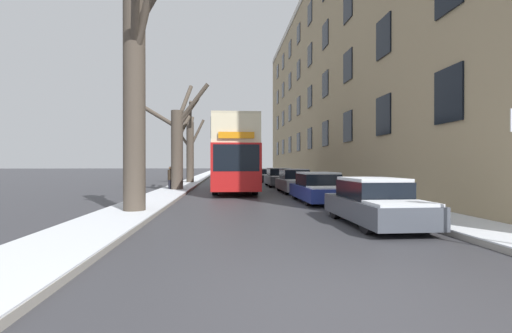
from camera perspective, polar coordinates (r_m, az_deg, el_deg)
name	(u,v)px	position (r m, az deg, el deg)	size (l,w,h in m)	color
ground_plane	(345,298)	(4.74, 14.65, -20.46)	(320.00, 320.00, 0.00)	#38383D
sidewalk_left	(206,174)	(57.28, -8.29, -1.32)	(2.01, 130.00, 0.16)	gray
sidewalk_right	(263,174)	(57.53, 1.19, -1.31)	(2.01, 130.00, 0.16)	gray
terrace_facade_right	(361,81)	(32.09, 17.05, 13.42)	(9.10, 47.12, 17.96)	tan
bare_tree_left_0	(135,87)	(12.34, -19.53, 12.32)	(1.50, 3.91, 7.84)	#4C4238
bare_tree_left_1	(178,141)	(22.02, -12.84, 4.12)	(4.41, 2.99, 7.00)	#4C4238
bare_tree_left_2	(190,148)	(30.72, -10.92, 3.03)	(2.92, 4.20, 6.94)	#4C4238
double_decker_bus	(234,153)	(22.18, -3.71, 2.29)	(2.57, 10.67, 4.35)	red
parked_car_0	(374,203)	(10.18, 19.14, -5.76)	(1.68, 4.04, 1.31)	#474C56
parked_car_1	(318,188)	(15.66, 10.35, -3.58)	(1.82, 4.47, 1.35)	navy
parked_car_2	(294,182)	(20.95, 6.39, -2.51)	(1.70, 4.42, 1.43)	#9EA3AD
parked_car_3	(279,178)	(27.04, 3.79, -1.88)	(1.87, 4.40, 1.43)	#474C56
parked_car_4	(269,176)	(33.40, 2.10, -1.54)	(1.79, 4.27, 1.32)	black
pedestrian_left_sidewalk	(170,178)	(22.14, -14.08, -1.84)	(0.34, 0.34, 1.57)	black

